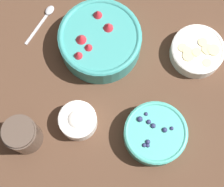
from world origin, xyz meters
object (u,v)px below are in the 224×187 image
at_px(bowl_strawberries, 100,40).
at_px(jar_chocolate, 23,135).
at_px(bowl_cream, 78,120).
at_px(bowl_blueberries, 155,134).
at_px(bowl_bananas, 197,51).

xyz_separation_m(bowl_strawberries, jar_chocolate, (-0.31, -0.08, 0.00)).
bearing_deg(jar_chocolate, bowl_cream, -21.67).
xyz_separation_m(bowl_blueberries, jar_chocolate, (-0.26, 0.20, 0.02)).
bearing_deg(bowl_cream, bowl_bananas, -7.29).
bearing_deg(bowl_cream, bowl_blueberries, -48.39).
bearing_deg(bowl_strawberries, jar_chocolate, -164.83).
distance_m(bowl_blueberries, bowl_cream, 0.20).
bearing_deg(bowl_strawberries, bowl_bananas, -43.64).
xyz_separation_m(bowl_strawberries, bowl_blueberries, (-0.05, -0.29, -0.01)).
height_order(bowl_bananas, jar_chocolate, jar_chocolate).
relative_size(bowl_cream, jar_chocolate, 0.93).
distance_m(bowl_blueberries, jar_chocolate, 0.33).
relative_size(bowl_bananas, jar_chocolate, 1.38).
bearing_deg(jar_chocolate, bowl_strawberries, 15.17).
distance_m(bowl_strawberries, bowl_blueberries, 0.29).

